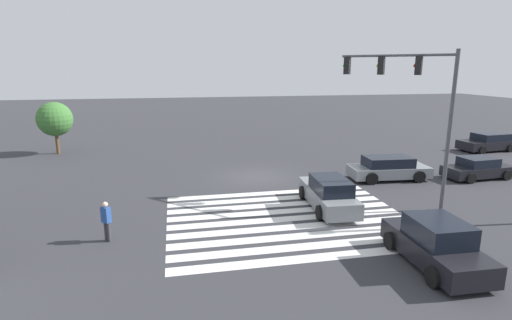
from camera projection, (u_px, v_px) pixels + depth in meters
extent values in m
plane|color=#333338|center=(256.00, 177.00, 24.58)|extent=(135.75, 135.75, 0.00)
cube|color=silver|center=(318.00, 258.00, 14.19)|extent=(10.61, 0.60, 0.01)
cube|color=silver|center=(309.00, 246.00, 15.10)|extent=(10.61, 0.60, 0.01)
cube|color=silver|center=(301.00, 236.00, 16.00)|extent=(10.61, 0.60, 0.01)
cube|color=silver|center=(294.00, 227.00, 16.91)|extent=(10.61, 0.60, 0.01)
cube|color=silver|center=(288.00, 219.00, 17.82)|extent=(10.61, 0.60, 0.01)
cube|color=silver|center=(282.00, 211.00, 18.72)|extent=(10.61, 0.60, 0.01)
cube|color=silver|center=(277.00, 205.00, 19.63)|extent=(10.61, 0.60, 0.01)
cube|color=silver|center=(273.00, 199.00, 20.54)|extent=(10.61, 0.60, 0.01)
cube|color=silver|center=(268.00, 193.00, 21.44)|extent=(10.61, 0.60, 0.01)
cylinder|color=#47474C|center=(449.00, 133.00, 18.10)|extent=(0.18, 0.18, 7.40)
cylinder|color=#47474C|center=(396.00, 55.00, 18.73)|extent=(3.81, 3.81, 0.12)
cube|color=black|center=(419.00, 66.00, 18.27)|extent=(0.40, 0.40, 0.84)
sphere|color=red|center=(415.00, 66.00, 18.36)|extent=(0.16, 0.16, 0.16)
cube|color=black|center=(381.00, 66.00, 19.19)|extent=(0.40, 0.40, 0.84)
sphere|color=gold|center=(378.00, 66.00, 19.28)|extent=(0.16, 0.16, 0.16)
cube|color=black|center=(347.00, 66.00, 20.11)|extent=(0.40, 0.40, 0.84)
sphere|color=green|center=(344.00, 66.00, 20.19)|extent=(0.16, 0.16, 0.16)
cube|color=gray|center=(328.00, 197.00, 19.13)|extent=(1.90, 4.83, 0.74)
cube|color=black|center=(331.00, 185.00, 18.62)|extent=(1.61, 2.45, 0.64)
cylinder|color=black|center=(303.00, 192.00, 20.48)|extent=(0.26, 0.68, 0.67)
cylinder|color=black|center=(334.00, 191.00, 20.72)|extent=(0.26, 0.68, 0.67)
cylinder|color=black|center=(320.00, 213.00, 17.64)|extent=(0.26, 0.68, 0.67)
cylinder|color=black|center=(356.00, 211.00, 17.88)|extent=(0.26, 0.68, 0.67)
cube|color=black|center=(435.00, 249.00, 13.61)|extent=(1.88, 4.34, 0.73)
cube|color=black|center=(438.00, 230.00, 13.36)|extent=(1.64, 2.05, 0.73)
cylinder|color=black|center=(390.00, 241.00, 14.78)|extent=(0.24, 0.67, 0.66)
cylinder|color=black|center=(434.00, 237.00, 15.09)|extent=(0.24, 0.67, 0.66)
cylinder|color=black|center=(433.00, 277.00, 12.23)|extent=(0.24, 0.67, 0.66)
cylinder|color=black|center=(486.00, 272.00, 12.54)|extent=(0.24, 0.67, 0.66)
cube|color=black|center=(478.00, 171.00, 24.27)|extent=(4.36, 1.98, 0.60)
cube|color=black|center=(478.00, 162.00, 24.12)|extent=(2.10, 1.65, 0.53)
cylinder|color=black|center=(484.00, 168.00, 25.46)|extent=(0.62, 0.26, 0.61)
cylinder|color=black|center=(507.00, 175.00, 23.85)|extent=(0.62, 0.26, 0.61)
cylinder|color=black|center=(449.00, 171.00, 24.76)|extent=(0.62, 0.26, 0.61)
cylinder|color=black|center=(471.00, 179.00, 23.15)|extent=(0.62, 0.26, 0.61)
cube|color=gray|center=(389.00, 171.00, 23.98)|extent=(4.82, 2.15, 0.62)
cube|color=black|center=(388.00, 161.00, 23.83)|extent=(2.87, 1.84, 0.58)
cylinder|color=black|center=(404.00, 169.00, 25.11)|extent=(0.73, 0.27, 0.71)
cylinder|color=black|center=(419.00, 177.00, 23.30)|extent=(0.73, 0.27, 0.71)
cylinder|color=black|center=(359.00, 171.00, 24.73)|extent=(0.73, 0.27, 0.71)
cylinder|color=black|center=(372.00, 179.00, 22.92)|extent=(0.73, 0.27, 0.71)
cube|color=black|center=(487.00, 144.00, 32.23)|extent=(4.59, 2.27, 0.69)
cube|color=black|center=(491.00, 137.00, 32.18)|extent=(2.71, 1.93, 0.57)
cylinder|color=black|center=(482.00, 150.00, 30.98)|extent=(0.64, 0.27, 0.62)
cylinder|color=black|center=(463.00, 146.00, 32.83)|extent=(0.64, 0.27, 0.62)
cylinder|color=black|center=(510.00, 148.00, 31.73)|extent=(0.64, 0.27, 0.62)
cylinder|color=black|center=(490.00, 144.00, 33.57)|extent=(0.64, 0.27, 0.62)
cylinder|color=#38383D|center=(106.00, 231.00, 15.51)|extent=(0.14, 0.14, 0.78)
cylinder|color=#38383D|center=(109.00, 232.00, 15.42)|extent=(0.14, 0.14, 0.78)
cube|color=#284C93|center=(106.00, 215.00, 15.31)|extent=(0.41, 0.41, 0.62)
sphere|color=beige|center=(105.00, 204.00, 15.21)|extent=(0.21, 0.21, 0.21)
cylinder|color=brown|center=(57.00, 144.00, 31.06)|extent=(0.26, 0.26, 1.60)
sphere|color=#3D7533|center=(55.00, 119.00, 30.62)|extent=(2.63, 2.63, 2.63)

